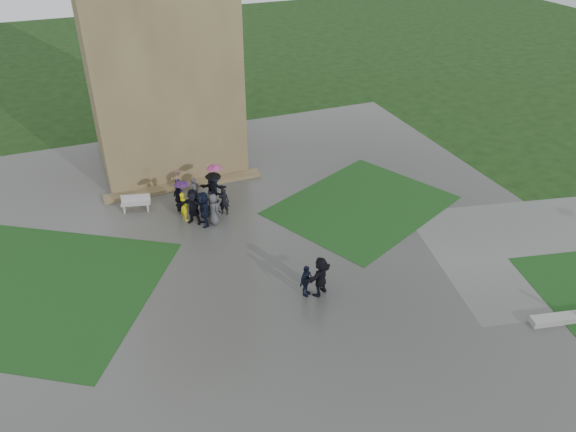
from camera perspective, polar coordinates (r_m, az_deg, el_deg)
name	(u,v)px	position (r m, az deg, el deg)	size (l,w,h in m)	color
ground	(240,298)	(24.18, -4.88, -8.33)	(120.00, 120.00, 0.00)	black
plaza	(227,272)	(25.69, -6.23, -5.63)	(34.00, 34.00, 0.02)	#3B3B38
lawn_inset_left	(25,289)	(27.05, -25.14, -6.74)	(11.00, 9.00, 0.01)	#133613
lawn_inset_right	(362,205)	(30.73, 7.51, 1.09)	(9.00, 7.00, 0.01)	#133613
tower	(151,9)	(33.93, -13.71, 19.73)	(8.00, 8.00, 18.00)	brown
tower_plinth	(184,185)	(32.77, -10.47, 3.07)	(9.00, 0.80, 0.22)	brown
bench	(136,203)	(30.88, -15.20, 1.30)	(1.59, 0.83, 0.88)	#A1A19D
visitor_cluster	(201,197)	(29.47, -8.81, 1.93)	(3.15, 3.61, 2.54)	black
pedestrian_mid	(306,281)	(23.81, 1.83, -6.58)	(0.87, 0.50, 1.49)	black
pedestrian_near	(320,276)	(23.80, 3.31, -6.11)	(1.70, 0.61, 1.83)	black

